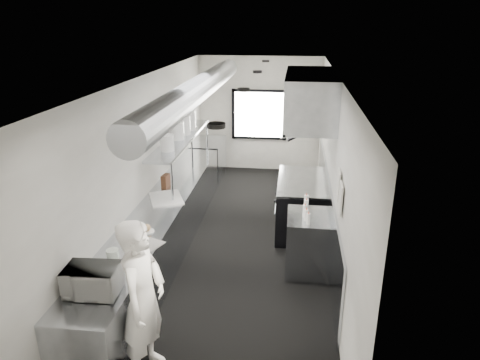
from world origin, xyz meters
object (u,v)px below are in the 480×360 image
(deli_tub_b, at_px, (113,254))
(plate_stack_a, at_px, (167,143))
(microwave, at_px, (92,280))
(plate_stack_c, at_px, (184,125))
(squeeze_bottle_b, at_px, (306,215))
(squeeze_bottle_e, at_px, (306,201))
(deli_tub_a, at_px, (89,280))
(range, at_px, (300,205))
(prep_counter, at_px, (164,229))
(pass_shelf, at_px, (181,139))
(exhaust_hood, at_px, (310,98))
(knife_block, at_px, (166,181))
(squeeze_bottle_d, at_px, (306,206))
(far_work_table, at_px, (208,159))
(small_plate, at_px, (147,231))
(line_cook, at_px, (143,300))
(bottle_station, at_px, (308,243))
(plate_stack_b, at_px, (177,131))
(squeeze_bottle_c, at_px, (305,211))
(cutting_board, at_px, (166,198))
(plate_stack_d, at_px, (189,120))

(deli_tub_b, bearing_deg, plate_stack_a, 88.77)
(microwave, height_order, plate_stack_c, plate_stack_c)
(squeeze_bottle_b, relative_size, squeeze_bottle_e, 0.86)
(deli_tub_a, bearing_deg, range, 56.18)
(plate_stack_a, bearing_deg, deli_tub_b, -91.23)
(prep_counter, distance_m, pass_shelf, 1.85)
(exhaust_hood, xyz_separation_m, knife_block, (-2.38, -0.51, -1.38))
(plate_stack_a, distance_m, squeeze_bottle_d, 2.50)
(far_work_table, relative_size, squeeze_bottle_d, 6.07)
(exhaust_hood, relative_size, microwave, 4.29)
(small_plate, bearing_deg, line_cook, -73.02)
(prep_counter, bearing_deg, microwave, -90.40)
(bottle_station, distance_m, far_work_table, 4.53)
(squeeze_bottle_d, bearing_deg, far_work_table, 120.77)
(squeeze_bottle_b, bearing_deg, plate_stack_a, 156.58)
(plate_stack_b, xyz_separation_m, squeeze_bottle_e, (2.32, -1.23, -0.73))
(plate_stack_a, distance_m, plate_stack_c, 1.09)
(far_work_table, bearing_deg, deli_tub_a, -91.30)
(microwave, bearing_deg, line_cook, -10.39)
(plate_stack_a, distance_m, squeeze_bottle_c, 2.53)
(pass_shelf, distance_m, squeeze_bottle_d, 2.82)
(bottle_station, distance_m, deli_tub_b, 2.88)
(line_cook, relative_size, microwave, 3.54)
(line_cook, distance_m, deli_tub_b, 1.02)
(prep_counter, xyz_separation_m, squeeze_bottle_c, (2.22, -0.23, 0.54))
(range, height_order, microwave, microwave)
(prep_counter, height_order, bottle_station, same)
(prep_counter, relative_size, squeeze_bottle_b, 34.68)
(plate_stack_a, relative_size, squeeze_bottle_c, 1.44)
(far_work_table, distance_m, plate_stack_b, 2.68)
(plate_stack_a, bearing_deg, deli_tub_a, -91.67)
(pass_shelf, distance_m, knife_block, 0.97)
(microwave, xyz_separation_m, small_plate, (0.11, 1.43, -0.15))
(bottle_station, relative_size, plate_stack_b, 2.77)
(pass_shelf, xyz_separation_m, line_cook, (0.59, -3.99, -0.63))
(line_cook, bearing_deg, knife_block, 16.88)
(pass_shelf, relative_size, plate_stack_a, 11.21)
(bottle_station, height_order, squeeze_bottle_c, squeeze_bottle_c)
(range, distance_m, deli_tub_b, 3.73)
(bottle_station, relative_size, line_cook, 0.50)
(range, height_order, plate_stack_c, plate_stack_c)
(range, bearing_deg, cutting_board, -154.45)
(knife_block, distance_m, squeeze_bottle_b, 2.60)
(plate_stack_c, bearing_deg, pass_shelf, -89.57)
(plate_stack_b, bearing_deg, cutting_board, -85.68)
(deli_tub_b, xyz_separation_m, plate_stack_d, (0.07, 3.79, 0.82))
(far_work_table, relative_size, deli_tub_b, 7.94)
(prep_counter, distance_m, far_work_table, 3.70)
(range, relative_size, plate_stack_c, 4.52)
(plate_stack_c, height_order, squeeze_bottle_d, plate_stack_c)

